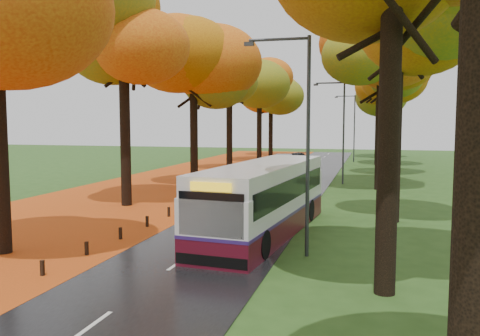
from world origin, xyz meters
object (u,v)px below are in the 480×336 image
at_px(streetlamp_near, 301,128).
at_px(bus, 264,197).
at_px(streetlamp_far, 352,123).
at_px(car_dark, 296,158).
at_px(streetlamp_mid, 340,124).
at_px(car_silver, 284,162).
at_px(car_white, 260,172).

height_order(streetlamp_near, bus, streetlamp_near).
height_order(streetlamp_far, bus, streetlamp_far).
distance_m(streetlamp_far, car_dark, 8.47).
xyz_separation_m(streetlamp_far, bus, (-2.01, -40.92, -3.06)).
relative_size(streetlamp_near, car_dark, 1.91).
distance_m(streetlamp_mid, streetlamp_far, 22.00).
distance_m(streetlamp_far, car_silver, 13.66).
height_order(car_white, car_silver, car_silver).
relative_size(streetlamp_near, streetlamp_mid, 1.00).
xyz_separation_m(streetlamp_near, streetlamp_far, (0.00, 44.00, 0.00)).
height_order(streetlamp_mid, streetlamp_far, same).
bearing_deg(car_silver, streetlamp_mid, -73.12).
bearing_deg(streetlamp_near, streetlamp_mid, 90.00).
bearing_deg(streetlamp_mid, bus, -96.06).
bearing_deg(car_silver, streetlamp_near, -93.02).
bearing_deg(streetlamp_mid, car_dark, 109.01).
bearing_deg(bus, car_dark, 102.10).
distance_m(car_white, car_silver, 10.82).
xyz_separation_m(streetlamp_mid, streetlamp_far, (0.00, 22.00, 0.00)).
bearing_deg(streetlamp_far, bus, -92.81).
bearing_deg(streetlamp_near, car_silver, 100.89).
relative_size(streetlamp_mid, car_white, 1.81).
xyz_separation_m(streetlamp_mid, car_white, (-6.30, -0.32, -3.92)).
xyz_separation_m(streetlamp_near, bus, (-2.01, 3.08, -3.06)).
xyz_separation_m(streetlamp_mid, car_silver, (-6.25, 10.50, -3.91)).
distance_m(streetlamp_near, streetlamp_mid, 22.00).
xyz_separation_m(streetlamp_near, car_dark, (-6.14, 39.82, -4.07)).
bearing_deg(car_dark, streetlamp_near, -64.81).
distance_m(streetlamp_mid, car_white, 7.43).
bearing_deg(streetlamp_near, car_white, 106.20).
height_order(car_white, car_dark, car_white).
height_order(streetlamp_mid, car_silver, streetlamp_mid).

